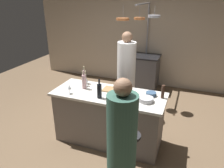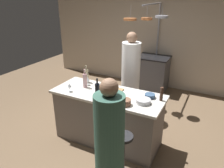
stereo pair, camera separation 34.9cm
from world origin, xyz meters
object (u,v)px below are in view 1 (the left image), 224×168
at_px(wine_glass_near_left_guest, 86,80).
at_px(bar_stool_right, 130,153).
at_px(pepper_mill, 163,92).
at_px(stove_range, 143,72).
at_px(wine_glass_by_chef, 69,87).
at_px(mixing_bowl_steel, 146,100).
at_px(chef, 126,78).
at_px(wine_bottle_rose, 84,81).
at_px(guest_right, 122,149).
at_px(wine_bottle_dark, 99,91).
at_px(mixing_bowl_blue, 151,94).
at_px(wine_bottle_white, 84,77).
at_px(mixing_bowl_wooden, 129,101).
at_px(cutting_board, 113,90).

bearing_deg(wine_glass_near_left_guest, bar_stool_right, -36.38).
bearing_deg(pepper_mill, stove_range, 109.53).
height_order(wine_glass_by_chef, mixing_bowl_steel, wine_glass_by_chef).
bearing_deg(chef, wine_bottle_rose, -113.68).
bearing_deg(mixing_bowl_steel, guest_right, -93.79).
height_order(chef, wine_glass_by_chef, chef).
distance_m(wine_bottle_rose, wine_bottle_dark, 0.45).
height_order(wine_bottle_dark, mixing_bowl_blue, wine_bottle_dark).
bearing_deg(mixing_bowl_blue, stove_range, 105.67).
xyz_separation_m(stove_range, wine_glass_by_chef, (-0.57, -2.68, 0.56)).
xyz_separation_m(wine_bottle_white, wine_glass_near_left_guest, (0.09, -0.10, -0.01)).
height_order(bar_stool_right, mixing_bowl_blue, mixing_bowl_blue).
height_order(wine_bottle_white, mixing_bowl_blue, wine_bottle_white).
bearing_deg(pepper_mill, wine_glass_by_chef, -165.28).
relative_size(wine_bottle_white, mixing_bowl_wooden, 1.78).
distance_m(wine_bottle_dark, wine_bottle_white, 0.65).
height_order(pepper_mill, wine_bottle_rose, wine_bottle_rose).
height_order(stove_range, bar_stool_right, stove_range).
bearing_deg(stove_range, bar_stool_right, -79.69).
relative_size(stove_range, wine_bottle_dark, 2.94).
relative_size(cutting_board, wine_bottle_white, 1.03).
xyz_separation_m(stove_range, wine_bottle_dark, (-0.07, -2.65, 0.57)).
bearing_deg(wine_glass_near_left_guest, mixing_bowl_wooden, -22.73).
distance_m(cutting_board, mixing_bowl_wooden, 0.52).
bearing_deg(guest_right, wine_glass_near_left_guest, 132.13).
xyz_separation_m(pepper_mill, mixing_bowl_blue, (-0.18, 0.01, -0.08)).
distance_m(chef, mixing_bowl_blue, 1.09).
relative_size(wine_bottle_rose, mixing_bowl_wooden, 1.83).
relative_size(wine_glass_by_chef, mixing_bowl_wooden, 0.84).
bearing_deg(wine_bottle_rose, pepper_mill, 4.54).
xyz_separation_m(chef, mixing_bowl_wooden, (0.43, -1.23, 0.15)).
bearing_deg(mixing_bowl_blue, pepper_mill, -4.38).
distance_m(pepper_mill, wine_glass_near_left_guest, 1.28).
height_order(stove_range, wine_bottle_rose, wine_bottle_rose).
height_order(mixing_bowl_steel, mixing_bowl_wooden, mixing_bowl_wooden).
bearing_deg(wine_glass_by_chef, stove_range, 78.00).
distance_m(pepper_mill, wine_bottle_white, 1.38).
height_order(cutting_board, mixing_bowl_wooden, mixing_bowl_wooden).
distance_m(guest_right, wine_glass_near_left_guest, 1.54).
xyz_separation_m(mixing_bowl_steel, mixing_bowl_wooden, (-0.21, -0.16, 0.01)).
xyz_separation_m(wine_bottle_rose, mixing_bowl_blue, (1.09, 0.11, -0.09)).
bearing_deg(mixing_bowl_blue, wine_bottle_rose, -174.04).
relative_size(stove_range, pepper_mill, 4.24).
bearing_deg(guest_right, pepper_mill, 76.71).
distance_m(cutting_board, wine_bottle_dark, 0.36).
bearing_deg(guest_right, chef, 106.19).
xyz_separation_m(cutting_board, wine_bottle_white, (-0.58, 0.11, 0.11)).
height_order(guest_right, wine_bottle_white, guest_right).
xyz_separation_m(pepper_mill, wine_bottle_white, (-1.37, 0.10, 0.01)).
height_order(bar_stool_right, pepper_mill, pepper_mill).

